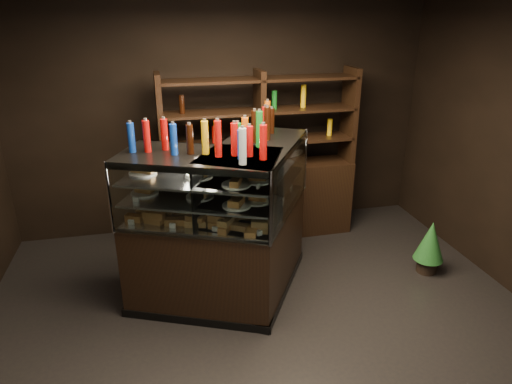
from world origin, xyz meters
TOP-DOWN VIEW (x-y plane):
  - ground at (0.00, 0.00)m, footprint 5.00×5.00m
  - room_shell at (0.00, 0.00)m, footprint 5.02×5.02m
  - display_case at (-0.22, 0.86)m, footprint 1.93×1.53m
  - food_display at (-0.22, 0.85)m, footprint 1.55×1.17m
  - bottles_top at (-0.22, 0.86)m, footprint 1.38×1.03m
  - potted_conifer at (1.89, 0.81)m, footprint 0.31×0.31m
  - back_shelving at (0.34, 2.05)m, footprint 2.26×0.46m

SIDE VIEW (x-z plane):
  - ground at x=0.00m, z-range 0.00..0.00m
  - potted_conifer at x=1.89m, z-range 0.05..0.71m
  - display_case at x=-0.22m, z-range -0.25..1.25m
  - back_shelving at x=0.34m, z-range -0.39..1.61m
  - food_display at x=-0.22m, z-range 0.87..1.33m
  - bottles_top at x=-0.22m, z-range 1.48..1.78m
  - room_shell at x=0.00m, z-range 0.44..3.45m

